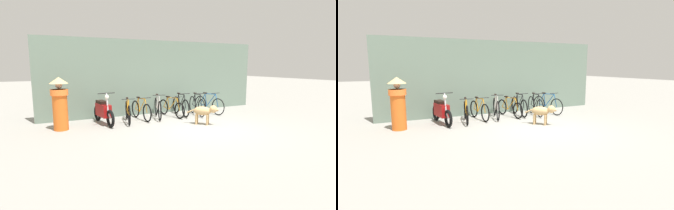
{
  "view_description": "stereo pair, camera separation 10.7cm",
  "coord_description": "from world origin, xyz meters",
  "views": [
    {
      "loc": [
        -4.69,
        -6.68,
        2.02
      ],
      "look_at": [
        -0.65,
        1.23,
        0.65
      ],
      "focal_mm": 28.0,
      "sensor_mm": 36.0,
      "label": 1
    },
    {
      "loc": [
        -4.59,
        -6.73,
        2.02
      ],
      "look_at": [
        -0.65,
        1.23,
        0.65
      ],
      "focal_mm": 28.0,
      "sensor_mm": 36.0,
      "label": 2
    }
  ],
  "objects": [
    {
      "name": "bicycle_4",
      "position": [
        0.5,
        2.37,
        0.37
      ],
      "size": [
        0.46,
        1.7,
        0.92
      ],
      "rotation": [
        0.0,
        0.0,
        -1.7
      ],
      "color": "black",
      "rests_on": "ground"
    },
    {
      "name": "bicycle_5",
      "position": [
        1.12,
        2.14,
        0.38
      ],
      "size": [
        0.5,
        1.69,
        0.91
      ],
      "rotation": [
        0.0,
        0.0,
        -1.78
      ],
      "color": "black",
      "rests_on": "ground"
    },
    {
      "name": "shop_wall_back",
      "position": [
        0.0,
        3.32,
        1.5
      ],
      "size": [
        9.57,
        0.2,
        3.0
      ],
      "color": "slate",
      "rests_on": "ground"
    },
    {
      "name": "stray_dog",
      "position": [
        0.38,
        0.53,
        0.46
      ],
      "size": [
        0.82,
        0.88,
        0.68
      ],
      "rotation": [
        0.0,
        0.0,
        5.45
      ],
      "color": "tan",
      "rests_on": "ground"
    },
    {
      "name": "bicycle_6",
      "position": [
        1.76,
        2.19,
        0.37
      ],
      "size": [
        0.46,
        1.71,
        0.89
      ],
      "rotation": [
        0.0,
        0.0,
        -1.41
      ],
      "color": "black",
      "rests_on": "ground"
    },
    {
      "name": "bicycle_1",
      "position": [
        -1.24,
        2.3,
        0.35
      ],
      "size": [
        0.46,
        1.66,
        0.86
      ],
      "rotation": [
        0.0,
        0.0,
        -1.5
      ],
      "color": "black",
      "rests_on": "ground"
    },
    {
      "name": "bicycle_3",
      "position": [
        0.03,
        2.29,
        0.33
      ],
      "size": [
        0.46,
        1.7,
        0.82
      ],
      "rotation": [
        0.0,
        0.0,
        -1.44
      ],
      "color": "black",
      "rests_on": "ground"
    },
    {
      "name": "motorcycle",
      "position": [
        -2.65,
        2.18,
        0.44
      ],
      "size": [
        0.58,
        1.84,
        1.11
      ],
      "rotation": [
        0.0,
        0.0,
        -1.46
      ],
      "color": "black",
      "rests_on": "ground"
    },
    {
      "name": "bicycle_2",
      "position": [
        -0.55,
        2.29,
        0.38
      ],
      "size": [
        0.62,
        1.71,
        0.93
      ],
      "rotation": [
        0.0,
        0.0,
        -1.87
      ],
      "color": "black",
      "rests_on": "ground"
    },
    {
      "name": "person_in_robes",
      "position": [
        -4.04,
        1.93,
        0.88
      ],
      "size": [
        0.74,
        0.74,
        1.65
      ],
      "rotation": [
        0.0,
        0.0,
        3.55
      ],
      "color": "orange",
      "rests_on": "ground"
    },
    {
      "name": "bicycle_0",
      "position": [
        -1.8,
        2.13,
        0.36
      ],
      "size": [
        0.56,
        1.73,
        0.88
      ],
      "rotation": [
        0.0,
        0.0,
        -1.81
      ],
      "color": "black",
      "rests_on": "ground"
    },
    {
      "name": "ground_plane",
      "position": [
        0.0,
        0.0,
        0.0
      ],
      "size": [
        60.0,
        60.0,
        0.0
      ],
      "primitive_type": "plane",
      "color": "gray"
    }
  ]
}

